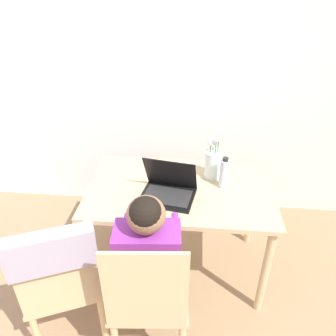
{
  "coord_description": "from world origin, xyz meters",
  "views": [
    {
      "loc": [
        0.15,
        -0.3,
        1.9
      ],
      "look_at": [
        -0.0,
        1.37,
        0.88
      ],
      "focal_mm": 35.0,
      "sensor_mm": 36.0,
      "label": 1
    }
  ],
  "objects_px": {
    "chair_spare": "(59,273)",
    "water_bottle": "(224,173)",
    "person_seated": "(149,255)",
    "flower_vase": "(213,163)",
    "laptop": "(169,187)",
    "chair_occupied": "(148,299)"
  },
  "relations": [
    {
      "from": "chair_spare",
      "to": "water_bottle",
      "type": "bearing_deg",
      "value": -162.42
    },
    {
      "from": "person_seated",
      "to": "water_bottle",
      "type": "distance_m",
      "value": 0.73
    },
    {
      "from": "flower_vase",
      "to": "water_bottle",
      "type": "relative_size",
      "value": 1.46
    },
    {
      "from": "water_bottle",
      "to": "person_seated",
      "type": "bearing_deg",
      "value": -123.97
    },
    {
      "from": "chair_spare",
      "to": "laptop",
      "type": "distance_m",
      "value": 0.78
    },
    {
      "from": "chair_occupied",
      "to": "person_seated",
      "type": "xyz_separation_m",
      "value": [
        -0.01,
        0.12,
        0.19
      ]
    },
    {
      "from": "chair_spare",
      "to": "water_bottle",
      "type": "xyz_separation_m",
      "value": [
        0.83,
        0.71,
        0.18
      ]
    },
    {
      "from": "chair_occupied",
      "to": "flower_vase",
      "type": "xyz_separation_m",
      "value": [
        0.32,
        0.82,
        0.34
      ]
    },
    {
      "from": "flower_vase",
      "to": "water_bottle",
      "type": "xyz_separation_m",
      "value": [
        0.07,
        -0.11,
        -0.01
      ]
    },
    {
      "from": "chair_spare",
      "to": "flower_vase",
      "type": "relative_size",
      "value": 3.03
    },
    {
      "from": "chair_occupied",
      "to": "water_bottle",
      "type": "relative_size",
      "value": 4.37
    },
    {
      "from": "chair_occupied",
      "to": "flower_vase",
      "type": "relative_size",
      "value": 3.0
    },
    {
      "from": "laptop",
      "to": "flower_vase",
      "type": "xyz_separation_m",
      "value": [
        0.27,
        0.23,
        0.05
      ]
    },
    {
      "from": "chair_occupied",
      "to": "chair_spare",
      "type": "height_order",
      "value": "chair_spare"
    },
    {
      "from": "laptop",
      "to": "chair_occupied",
      "type": "bearing_deg",
      "value": -84.83
    },
    {
      "from": "chair_occupied",
      "to": "laptop",
      "type": "bearing_deg",
      "value": -99.52
    },
    {
      "from": "laptop",
      "to": "water_bottle",
      "type": "height_order",
      "value": "laptop"
    },
    {
      "from": "laptop",
      "to": "flower_vase",
      "type": "height_order",
      "value": "flower_vase"
    },
    {
      "from": "laptop",
      "to": "person_seated",
      "type": "bearing_deg",
      "value": -87.21
    },
    {
      "from": "flower_vase",
      "to": "water_bottle",
      "type": "bearing_deg",
      "value": -58.88
    },
    {
      "from": "laptop",
      "to": "water_bottle",
      "type": "xyz_separation_m",
      "value": [
        0.34,
        0.12,
        0.04
      ]
    },
    {
      "from": "chair_occupied",
      "to": "person_seated",
      "type": "bearing_deg",
      "value": -90.0
    }
  ]
}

